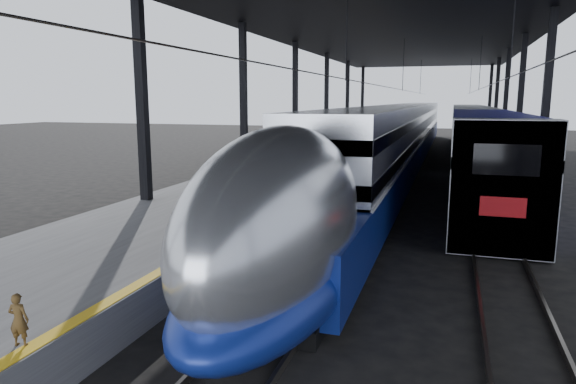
% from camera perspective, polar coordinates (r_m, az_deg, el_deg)
% --- Properties ---
extents(ground, '(160.00, 160.00, 0.00)m').
position_cam_1_polar(ground, '(14.09, -6.25, -9.91)').
color(ground, black).
rests_on(ground, ground).
extents(platform, '(6.00, 80.00, 1.00)m').
position_cam_1_polar(platform, '(33.57, 2.07, 2.80)').
color(platform, '#4C4C4F').
rests_on(platform, ground).
extents(yellow_strip, '(0.30, 80.00, 0.01)m').
position_cam_1_polar(yellow_strip, '(32.88, 6.79, 3.47)').
color(yellow_strip, gold).
rests_on(yellow_strip, platform).
extents(rails, '(6.52, 80.00, 0.16)m').
position_cam_1_polar(rails, '(32.44, 15.81, 1.41)').
color(rails, slate).
rests_on(rails, ground).
extents(canopy, '(18.00, 75.00, 9.47)m').
position_cam_1_polar(canopy, '(32.55, 11.83, 17.58)').
color(canopy, black).
rests_on(canopy, ground).
extents(tgv_train, '(3.11, 65.20, 4.46)m').
position_cam_1_polar(tgv_train, '(37.98, 12.48, 5.84)').
color(tgv_train, silver).
rests_on(tgv_train, ground).
extents(second_train, '(3.10, 56.05, 4.27)m').
position_cam_1_polar(second_train, '(43.65, 19.79, 6.12)').
color(second_train, navy).
rests_on(second_train, ground).
extents(child, '(0.36, 0.27, 0.87)m').
position_cam_1_polar(child, '(9.31, -27.75, -12.44)').
color(child, '#4C3619').
rests_on(child, platform).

